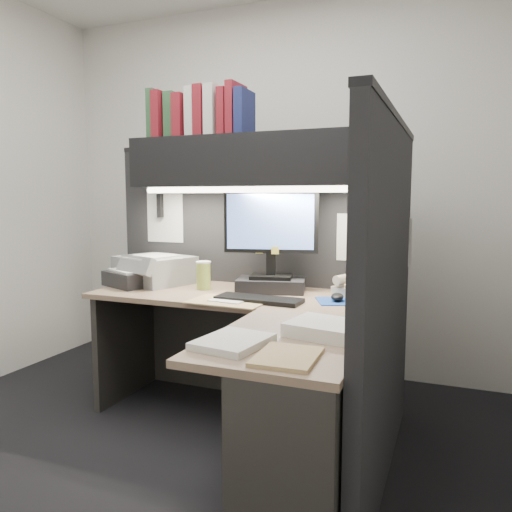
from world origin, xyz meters
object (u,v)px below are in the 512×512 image
telephone (360,288)px  coffee_cup (204,276)px  monitor (271,252)px  printer (155,270)px  notebook_stack (132,278)px  desk (255,381)px  keyboard (259,299)px  overhead_shelf (255,161)px

telephone → coffee_cup: (-0.92, -0.14, 0.03)m
monitor → printer: monitor is taller
telephone → coffee_cup: bearing=-146.0°
monitor → notebook_stack: size_ratio=1.92×
telephone → notebook_stack: (-1.40, -0.19, 0.00)m
desk → notebook_stack: size_ratio=5.47×
desk → monitor: monitor is taller
keyboard → notebook_stack: size_ratio=1.51×
monitor → keyboard: 0.37m
desk → keyboard: bearing=109.0°
desk → monitor: size_ratio=2.85×
overhead_shelf → printer: 0.96m
overhead_shelf → monitor: overhead_shelf is taller
overhead_shelf → printer: overhead_shelf is taller
notebook_stack → coffee_cup: bearing=6.7°
monitor → coffee_cup: bearing=178.4°
telephone → printer: printer is taller
desk → coffee_cup: bearing=133.7°
overhead_shelf → notebook_stack: overhead_shelf is taller
overhead_shelf → coffee_cup: bearing=-152.2°
coffee_cup → keyboard: bearing=-25.5°
telephone → printer: 1.32m
overhead_shelf → telephone: bearing=-0.9°
desk → keyboard: keyboard is taller
keyboard → coffee_cup: 0.50m
desk → telephone: bearing=65.4°
coffee_cup → notebook_stack: bearing=-173.3°
desk → coffee_cup: 0.91m
telephone → coffee_cup: 0.93m
overhead_shelf → keyboard: overhead_shelf is taller
monitor → keyboard: monitor is taller
desk → telephone: telephone is taller
keyboard → printer: bearing=163.3°
desk → notebook_stack: bearing=152.5°
overhead_shelf → keyboard: bearing=-65.3°
overhead_shelf → telephone: size_ratio=6.60×
monitor → coffee_cup: 0.44m
desk → telephone: 0.88m
keyboard → coffee_cup: coffee_cup is taller
telephone → overhead_shelf: bearing=-155.3°
overhead_shelf → notebook_stack: size_ratio=4.99×
desk → notebook_stack: 1.24m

